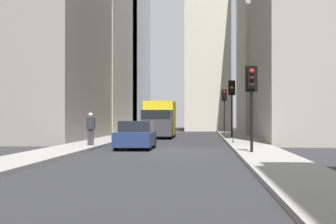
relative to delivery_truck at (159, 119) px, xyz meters
The scene contains 12 objects.
ground_plane 16.52m from the delivery_truck, behind, with size 135.00×135.00×0.00m, color #262628.
sidewalk_right 16.75m from the delivery_truck, 169.30° to the left, with size 90.00×2.20×0.14m, color gray.
sidewalk_left 17.48m from the delivery_truck, 160.21° to the right, with size 90.00×2.20×0.14m, color gray.
building_left_far 20.04m from the delivery_truck, 42.23° to the right, with size 15.30×10.50×21.15m.
building_right_far 17.94m from the delivery_truck, 34.73° to the left, with size 18.51×10.00×18.56m.
delivery_truck is the anchor object (origin of this frame).
sedan_navy 16.08m from the delivery_truck, behind, with size 4.30×1.78×1.42m.
traffic_light_foreground 21.45m from the delivery_truck, 165.35° to the right, with size 0.43×0.52×3.64m.
traffic_light_midblock 5.95m from the delivery_truck, 105.41° to the right, with size 0.43×0.52×4.20m.
traffic_light_far_junction 14.12m from the delivery_truck, 22.72° to the right, with size 0.43×0.52×4.19m.
pedestrian 15.20m from the delivery_truck, behind, with size 0.26×0.44×1.71m.
discarded_bottle 12.82m from the delivery_truck, 156.58° to the right, with size 0.07×0.07×0.27m.
Camera 1 is at (-29.92, -2.01, 1.59)m, focal length 64.89 mm.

